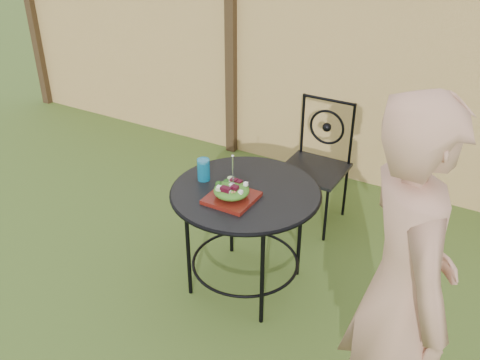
{
  "coord_description": "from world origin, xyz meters",
  "views": [
    {
      "loc": [
        1.18,
        -1.97,
        2.37
      ],
      "look_at": [
        -0.25,
        0.51,
        0.75
      ],
      "focal_mm": 40.0,
      "sensor_mm": 36.0,
      "label": 1
    }
  ],
  "objects": [
    {
      "name": "salad_plate",
      "position": [
        -0.2,
        0.32,
        0.74
      ],
      "size": [
        0.27,
        0.27,
        0.02
      ],
      "primitive_type": "cube",
      "color": "#421109",
      "rests_on": "patio_table"
    },
    {
      "name": "salad",
      "position": [
        -0.2,
        0.32,
        0.79
      ],
      "size": [
        0.21,
        0.21,
        0.08
      ],
      "primitive_type": "ellipsoid",
      "color": "#235614",
      "rests_on": "salad_plate"
    },
    {
      "name": "fence",
      "position": [
        -0.0,
        2.19,
        0.95
      ],
      "size": [
        8.0,
        0.12,
        1.9
      ],
      "color": "#E5BB71",
      "rests_on": "ground"
    },
    {
      "name": "diner",
      "position": [
        0.91,
        -0.17,
        0.88
      ],
      "size": [
        0.71,
        0.77,
        1.76
      ],
      "primitive_type": "imported",
      "rotation": [
        0.0,
        0.0,
        2.15
      ],
      "color": "tan",
      "rests_on": "ground"
    },
    {
      "name": "ground",
      "position": [
        0.0,
        0.0,
        0.0
      ],
      "size": [
        60.0,
        60.0,
        0.0
      ],
      "primitive_type": "plane",
      "color": "#2B4717",
      "rests_on": "ground"
    },
    {
      "name": "drinking_glass",
      "position": [
        -0.48,
        0.44,
        0.79
      ],
      "size": [
        0.08,
        0.08,
        0.14
      ],
      "primitive_type": "cylinder",
      "color": "#0B658A",
      "rests_on": "patio_table"
    },
    {
      "name": "patio_table",
      "position": [
        -0.19,
        0.46,
        0.59
      ],
      "size": [
        0.92,
        0.92,
        0.72
      ],
      "color": "black",
      "rests_on": "ground"
    },
    {
      "name": "patio_chair",
      "position": [
        -0.12,
        1.43,
        0.5
      ],
      "size": [
        0.46,
        0.46,
        0.95
      ],
      "color": "black",
      "rests_on": "ground"
    },
    {
      "name": "fork",
      "position": [
        -0.19,
        0.32,
        0.92
      ],
      "size": [
        0.01,
        0.01,
        0.18
      ],
      "primitive_type": "cylinder",
      "color": "silver",
      "rests_on": "salad"
    }
  ]
}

